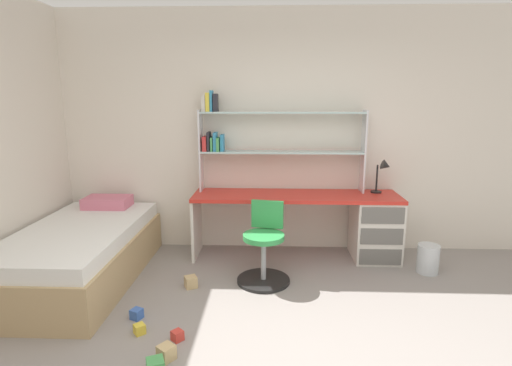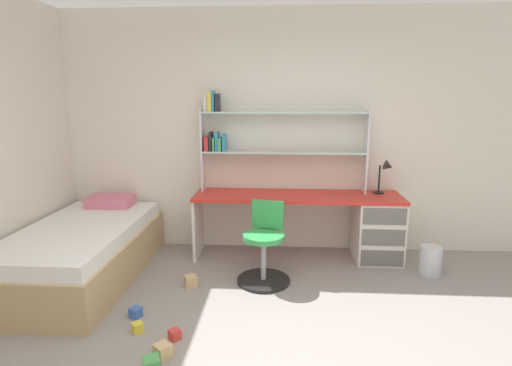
{
  "view_description": "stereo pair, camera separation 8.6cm",
  "coord_description": "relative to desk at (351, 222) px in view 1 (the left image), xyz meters",
  "views": [
    {
      "loc": [
        -0.09,
        -2.19,
        1.77
      ],
      "look_at": [
        -0.23,
        1.45,
        1.0
      ],
      "focal_mm": 28.1,
      "sensor_mm": 36.0,
      "label": 1
    },
    {
      "loc": [
        -0.0,
        -2.19,
        1.77
      ],
      "look_at": [
        -0.23,
        1.45,
        1.0
      ],
      "focal_mm": 28.1,
      "sensor_mm": 36.0,
      "label": 2
    }
  ],
  "objects": [
    {
      "name": "desk_lamp",
      "position": [
        0.35,
        0.09,
        0.56
      ],
      "size": [
        0.2,
        0.17,
        0.38
      ],
      "color": "black",
      "rests_on": "desk"
    },
    {
      "name": "toy_block_blue_3",
      "position": [
        -1.99,
        -1.39,
        -0.38
      ],
      "size": [
        0.11,
        0.11,
        0.08
      ],
      "primitive_type": "cube",
      "rotation": [
        0.0,
        0.0,
        1.15
      ],
      "color": "#3860B7",
      "rests_on": "ground_plane"
    },
    {
      "name": "bed_platform",
      "position": [
        -2.77,
        -0.69,
        -0.14
      ],
      "size": [
        1.06,
        1.98,
        0.67
      ],
      "color": "tan",
      "rests_on": "ground_plane"
    },
    {
      "name": "toy_block_yellow_0",
      "position": [
        -1.9,
        -1.6,
        -0.38
      ],
      "size": [
        0.11,
        0.11,
        0.08
      ],
      "primitive_type": "cube",
      "rotation": [
        0.0,
        0.0,
        0.7
      ],
      "color": "gold",
      "rests_on": "ground_plane"
    },
    {
      "name": "desk",
      "position": [
        0.0,
        0.0,
        0.0
      ],
      "size": [
        2.28,
        0.57,
        0.73
      ],
      "color": "red",
      "rests_on": "ground_plane"
    },
    {
      "name": "toy_block_natural_4",
      "position": [
        -1.61,
        -1.89,
        -0.37
      ],
      "size": [
        0.15,
        0.15,
        0.1
      ],
      "primitive_type": "cube",
      "rotation": [
        0.0,
        0.0,
        2.46
      ],
      "color": "tan",
      "rests_on": "ground_plane"
    },
    {
      "name": "bookshelf_hutch",
      "position": [
        -1.02,
        0.17,
        0.95
      ],
      "size": [
        1.85,
        0.22,
        1.13
      ],
      "color": "silver",
      "rests_on": "desk"
    },
    {
      "name": "toy_block_natural_5",
      "position": [
        -1.66,
        -0.81,
        -0.37
      ],
      "size": [
        0.14,
        0.14,
        0.11
      ],
      "primitive_type": "cube",
      "rotation": [
        0.0,
        0.0,
        2.02
      ],
      "color": "tan",
      "rests_on": "ground_plane"
    },
    {
      "name": "waste_bin",
      "position": [
        0.73,
        -0.38,
        -0.27
      ],
      "size": [
        0.22,
        0.22,
        0.3
      ],
      "primitive_type": "cylinder",
      "color": "silver",
      "rests_on": "ground_plane"
    },
    {
      "name": "toy_block_red_2",
      "position": [
        -1.59,
        -1.67,
        -0.38
      ],
      "size": [
        0.11,
        0.11,
        0.08
      ],
      "primitive_type": "cube",
      "rotation": [
        0.0,
        0.0,
        2.4
      ],
      "color": "red",
      "rests_on": "ground_plane"
    },
    {
      "name": "swivel_chair",
      "position": [
        -0.96,
        -0.64,
        -0.11
      ],
      "size": [
        0.52,
        0.52,
        0.78
      ],
      "color": "black",
      "rests_on": "ground_plane"
    },
    {
      "name": "room_shell",
      "position": [
        -2.06,
        -0.89,
        0.96
      ],
      "size": [
        6.02,
        5.89,
        2.76
      ],
      "color": "silver",
      "rests_on": "ground_plane"
    }
  ]
}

